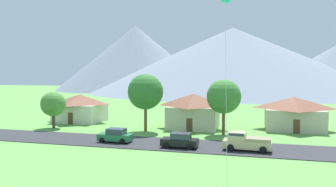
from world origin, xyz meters
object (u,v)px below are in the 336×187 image
at_px(tree_near_left, 145,92).
at_px(parked_car_green_west_end, 116,136).
at_px(tree_left_of_center, 224,97).
at_px(parked_car_black_mid_west, 180,140).
at_px(house_left_center, 294,113).
at_px(house_right_center, 193,110).
at_px(house_leftmost, 80,108).
at_px(tree_center, 53,104).
at_px(pickup_truck_sand_west_side, 246,141).

bearing_deg(tree_near_left, parked_car_green_west_end, -97.64).
height_order(tree_left_of_center, parked_car_black_mid_west, tree_left_of_center).
bearing_deg(house_left_center, house_right_center, -169.05).
xyz_separation_m(house_right_center, parked_car_black_mid_west, (0.94, -13.80, -1.94)).
bearing_deg(house_leftmost, tree_center, -93.93).
relative_size(tree_center, pickup_truck_sand_west_side, 1.09).
height_order(tree_near_left, tree_left_of_center, tree_near_left).
bearing_deg(tree_left_of_center, house_right_center, 139.04).
relative_size(house_left_center, parked_car_black_mid_west, 2.12).
relative_size(house_right_center, parked_car_green_west_end, 1.92).
relative_size(house_left_center, parked_car_green_west_end, 2.12).
bearing_deg(tree_center, house_left_center, 13.23).
xyz_separation_m(house_left_center, tree_center, (-36.33, -8.54, 1.22)).
distance_m(tree_near_left, pickup_truck_sand_west_side, 17.59).
relative_size(tree_left_of_center, tree_center, 1.35).
bearing_deg(tree_left_of_center, parked_car_green_west_end, -145.48).
distance_m(house_leftmost, tree_left_of_center, 26.65).
xyz_separation_m(tree_left_of_center, tree_center, (-26.32, -1.24, -1.54)).
xyz_separation_m(house_left_center, pickup_truck_sand_west_side, (-6.79, -16.19, -1.52)).
height_order(house_left_center, house_right_center, house_right_center).
xyz_separation_m(house_left_center, tree_left_of_center, (-10.02, -7.30, 2.76)).
bearing_deg(tree_center, tree_near_left, 3.48).
bearing_deg(house_right_center, pickup_truck_sand_west_side, -58.04).
relative_size(house_right_center, parked_car_black_mid_west, 1.93).
xyz_separation_m(tree_center, parked_car_green_west_end, (13.83, -7.34, -2.93)).
bearing_deg(house_right_center, tree_near_left, -143.26).
height_order(house_right_center, tree_center, tree_center).
relative_size(tree_left_of_center, parked_car_green_west_end, 1.83).
relative_size(parked_car_black_mid_west, pickup_truck_sand_west_side, 0.80).
xyz_separation_m(house_leftmost, tree_center, (-0.50, -7.23, 1.26)).
xyz_separation_m(tree_near_left, tree_left_of_center, (11.37, 0.33, -0.53)).
height_order(tree_near_left, parked_car_black_mid_west, tree_near_left).
height_order(tree_near_left, pickup_truck_sand_west_side, tree_near_left).
height_order(house_left_center, tree_left_of_center, tree_left_of_center).
height_order(house_leftmost, parked_car_black_mid_west, house_leftmost).
distance_m(house_left_center, pickup_truck_sand_west_side, 17.62).
bearing_deg(house_left_center, tree_left_of_center, -143.92).
xyz_separation_m(house_right_center, tree_center, (-21.26, -5.63, 0.99)).
distance_m(house_left_center, tree_left_of_center, 12.70).
xyz_separation_m(tree_center, pickup_truck_sand_west_side, (29.54, -7.64, -2.74)).
bearing_deg(tree_center, pickup_truck_sand_west_side, -14.50).
xyz_separation_m(parked_car_green_west_end, pickup_truck_sand_west_side, (15.71, -0.30, 0.19)).
xyz_separation_m(house_left_center, house_right_center, (-15.07, -2.91, 0.23)).
distance_m(house_right_center, tree_left_of_center, 7.15).
relative_size(house_right_center, tree_near_left, 0.96).
relative_size(house_right_center, tree_left_of_center, 1.05).
relative_size(house_left_center, tree_left_of_center, 1.16).
relative_size(tree_center, parked_car_green_west_end, 1.36).
distance_m(house_right_center, pickup_truck_sand_west_side, 15.74).
xyz_separation_m(house_leftmost, pickup_truck_sand_west_side, (29.04, -14.87, -1.48)).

